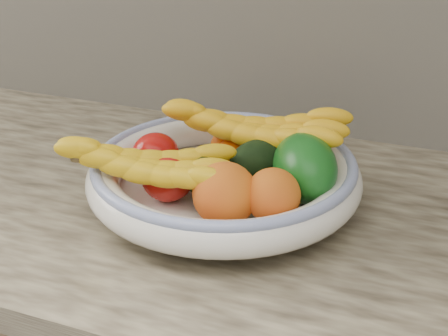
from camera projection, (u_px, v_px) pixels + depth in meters
fruit_bowl at (224, 175)px, 0.89m from camera, size 0.39×0.39×0.08m
clementine_back_left at (225, 144)px, 0.97m from camera, size 0.06×0.06×0.04m
clementine_back_right at (273, 152)px, 0.95m from camera, size 0.05×0.05×0.04m
clementine_back_mid at (235, 152)px, 0.95m from camera, size 0.06×0.06×0.05m
tomato_left at (156, 154)px, 0.92m from camera, size 0.07×0.07×0.06m
tomato_near_left at (168, 177)px, 0.85m from camera, size 0.09×0.09×0.07m
avocado_center at (206, 171)px, 0.87m from camera, size 0.08×0.11×0.07m
avocado_right at (260, 162)px, 0.89m from camera, size 0.11×0.12×0.07m
green_mango at (305, 167)px, 0.85m from camera, size 0.16×0.17×0.11m
peach_front at (225, 194)px, 0.80m from camera, size 0.11×0.11×0.08m
peach_right at (273, 195)px, 0.79m from camera, size 0.07×0.07×0.07m
banana_bunch_back at (252, 134)px, 0.92m from camera, size 0.30×0.12×0.09m
banana_bunch_front at (145, 169)px, 0.83m from camera, size 0.27×0.17×0.07m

